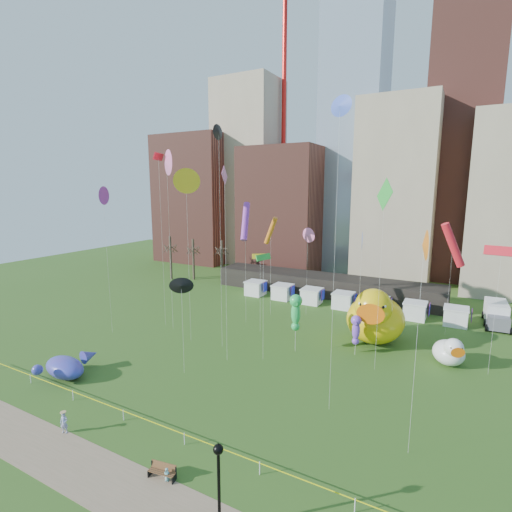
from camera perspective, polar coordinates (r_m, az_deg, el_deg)
The scene contains 36 objects.
ground at distance 30.60m, azimuth -10.53°, elevation -25.77°, with size 160.00×160.00×0.00m, color #325A1C.
footpath at distance 27.77m, azimuth -18.07°, elevation -30.42°, with size 70.00×4.00×0.02m, color #816E50.
skyline at distance 81.28m, azimuth 19.22°, elevation 12.11°, with size 101.00×23.00×68.00m.
crane_left at distance 95.42m, azimuth 4.80°, elevation 27.82°, with size 23.00×1.00×76.00m.
pavilion at distance 66.20m, azimuth 10.08°, elevation -4.24°, with size 38.00×6.00×3.20m, color black.
vendor_tents at distance 59.39m, azimuth 12.82°, elevation -6.51°, with size 33.24×2.80×2.40m.
bare_trees at distance 76.61m, azimuth -9.10°, elevation -0.41°, with size 8.44×6.44×8.50m.
caution_tape at distance 30.21m, azimuth -10.57°, elevation -24.72°, with size 50.00×0.06×0.90m.
big_duck at distance 46.88m, azimuth 17.22°, elevation -8.58°, with size 7.09×9.21×6.93m.
small_duck at distance 44.70m, azimuth 26.75°, elevation -12.53°, with size 4.13×4.55×3.17m.
seahorse_green at distance 42.25m, azimuth 5.88°, elevation -7.89°, with size 1.77×1.99×6.53m.
seahorse_purple at distance 43.10m, azimuth 14.59°, elevation -10.21°, with size 1.21×1.46×4.47m.
whale_inflatable at distance 42.34m, azimuth -26.27°, elevation -14.45°, with size 5.18×6.34×2.16m.
park_bench at distance 28.02m, azimuth -13.66°, elevation -28.47°, with size 1.85×0.86×0.91m.
lamppost at distance 22.88m, azimuth -5.55°, elevation -29.88°, with size 0.54×0.54×5.18m.
box_truck at distance 60.09m, azimuth 32.05°, elevation -7.26°, with size 3.03×6.96×2.92m.
woman at distance 33.85m, azimuth -26.55°, elevation -21.24°, with size 0.58×0.38×1.60m, color white.
toddler at distance 27.78m, azimuth -13.06°, elevation -28.99°, with size 0.29×0.21×0.84m, color white.
kite_0 at distance 41.69m, azimuth 32.63°, elevation 0.54°, with size 2.90×0.78×12.57m.
kite_1 at distance 53.51m, azimuth 7.68°, elevation 3.07°, with size 1.77×1.41×12.39m.
kite_2 at distance 36.81m, azimuth -11.02°, elevation -4.39°, with size 1.39×0.99×9.54m.
kite_3 at distance 37.65m, azimuth 18.51°, elevation 8.25°, with size 1.86×2.42×18.74m.
kite_4 at distance 43.86m, azimuth -10.33°, elevation 10.86°, with size 0.67×2.79×19.94m.
kite_5 at distance 29.82m, azimuth 12.34°, elevation 20.61°, with size 1.36×0.97×24.31m.
kite_6 at distance 25.91m, azimuth 23.65°, elevation 1.41°, with size 0.56×1.90×15.29m.
kite_7 at distance 49.05m, azimuth -21.74°, elevation 8.28°, with size 1.28×2.03×17.99m.
kite_8 at distance 50.92m, azimuth 27.15°, elevation 1.45°, with size 3.22×2.36×13.87m.
kite_9 at distance 37.88m, azimuth -4.68°, elevation 10.54°, with size 0.53×1.78×19.92m.
kite_10 at distance 41.91m, azimuth -5.56°, elevation 17.62°, with size 0.47×1.61×24.29m.
kite_11 at distance 38.63m, azimuth 1.09°, elevation -0.32°, with size 0.86×1.97×11.26m.
kite_12 at distance 46.76m, azimuth 0.63°, elevation -0.13°, with size 1.79×1.43×9.92m.
kite_13 at distance 45.75m, azimuth 15.43°, elevation 1.81°, with size 0.53×1.99×12.82m.
kite_14 at distance 52.57m, azimuth 2.22°, elevation 3.77°, with size 2.36×1.24×13.98m.
kite_15 at distance 49.71m, azimuth -1.59°, elevation 5.14°, with size 1.72×3.03×16.02m.
kite_16 at distance 49.96m, azimuth -14.26°, elevation 13.87°, with size 1.44×2.81×22.01m.
kite_17 at distance 48.23m, azimuth -13.11°, elevation 13.33°, with size 2.63×2.16×22.30m.
Camera 1 is at (16.07, -18.95, 17.86)m, focal length 27.00 mm.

